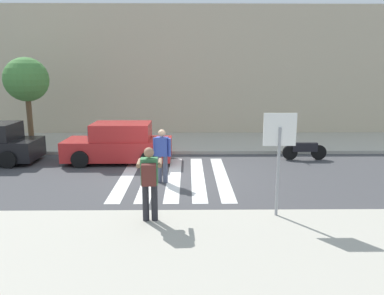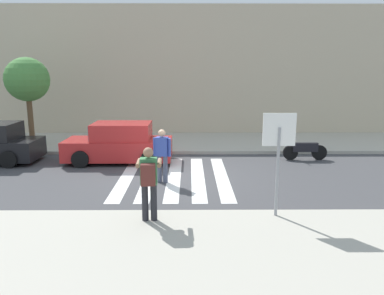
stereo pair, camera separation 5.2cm
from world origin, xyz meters
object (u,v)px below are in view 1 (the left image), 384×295
object	(u,v)px
motorcycle	(304,150)
parked_car_red	(119,144)
photographer_with_backpack	(149,178)
street_tree_west	(26,80)
stop_sign	(279,142)
pedestrian_crossing	(162,153)

from	to	relation	value
motorcycle	parked_car_red	bearing A→B (deg)	-177.66
photographer_with_backpack	street_tree_west	size ratio (longest dim) A/B	0.43
stop_sign	motorcycle	size ratio (longest dim) A/B	1.39
street_tree_west	photographer_with_backpack	bearing A→B (deg)	-54.56
stop_sign	motorcycle	xyz separation A→B (m)	(2.56, 6.14, -1.51)
stop_sign	parked_car_red	size ratio (longest dim) A/B	0.60
pedestrian_crossing	parked_car_red	world-z (taller)	pedestrian_crossing
stop_sign	motorcycle	bearing A→B (deg)	67.33
photographer_with_backpack	motorcycle	xyz separation A→B (m)	(5.55, 6.46, -0.75)
pedestrian_crossing	motorcycle	distance (m)	6.30
stop_sign	parked_car_red	bearing A→B (deg)	129.30
street_tree_west	stop_sign	bearing A→B (deg)	-42.62
photographer_with_backpack	parked_car_red	distance (m)	6.43
parked_car_red	photographer_with_backpack	bearing A→B (deg)	-73.77
street_tree_west	motorcycle	bearing A→B (deg)	-11.58
stop_sign	street_tree_west	xyz separation A→B (m)	(-9.32, 8.57, 1.17)
motorcycle	street_tree_west	xyz separation A→B (m)	(-11.88, 2.44, 2.68)
photographer_with_backpack	street_tree_west	distance (m)	11.09
photographer_with_backpack	motorcycle	world-z (taller)	photographer_with_backpack
pedestrian_crossing	street_tree_west	distance (m)	8.67
motorcycle	photographer_with_backpack	bearing A→B (deg)	-130.64
photographer_with_backpack	street_tree_west	bearing A→B (deg)	125.44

